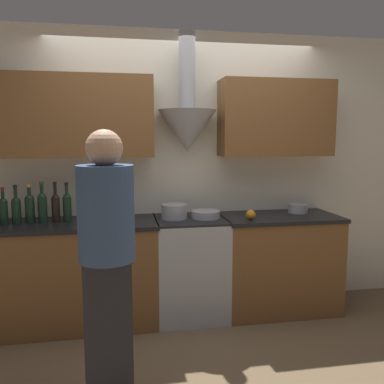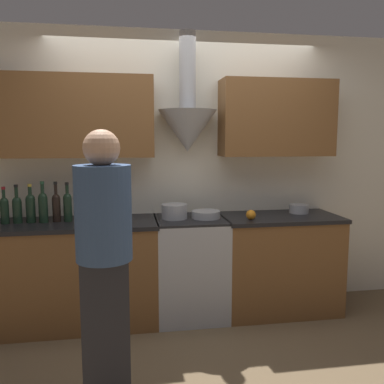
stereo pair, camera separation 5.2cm
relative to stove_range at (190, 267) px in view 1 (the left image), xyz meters
The scene contains 16 objects.
ground_plane 0.58m from the stove_range, 90.00° to the right, with size 12.00×12.00×0.00m, color brown.
wall_back 1.05m from the stove_range, 103.48° to the left, with size 8.40×0.53×2.60m.
counter_left 1.02m from the stove_range, behind, with size 1.45×0.62×0.91m.
counter_right 0.84m from the stove_range, ahead, with size 1.08×0.62×0.91m.
stove_range is the anchor object (origin of this frame).
wine_bottle_1 1.67m from the stove_range, behind, with size 0.07×0.07×0.31m.
wine_bottle_2 1.58m from the stove_range, behind, with size 0.08×0.08×0.33m.
wine_bottle_3 1.48m from the stove_range, behind, with size 0.08×0.08×0.33m.
wine_bottle_4 1.39m from the stove_range, behind, with size 0.08×0.08×0.35m.
wine_bottle_5 1.29m from the stove_range, behind, with size 0.07×0.07×0.34m.
wine_bottle_6 1.21m from the stove_range, behind, with size 0.07×0.07×0.34m.
stock_pot 0.53m from the stove_range, behind, with size 0.23×0.23×0.13m.
mixing_bowl 0.50m from the stove_range, ahead, with size 0.25×0.25×0.07m.
orange_fruit 0.73m from the stove_range, 15.50° to the right, with size 0.09×0.09×0.09m.
saucepan 1.18m from the stove_range, ahead, with size 0.18×0.18×0.08m.
person_foreground_left 1.41m from the stove_range, 121.25° to the right, with size 0.33×0.33×1.66m.
Camera 1 is at (-0.61, -3.15, 1.61)m, focal length 38.00 mm.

